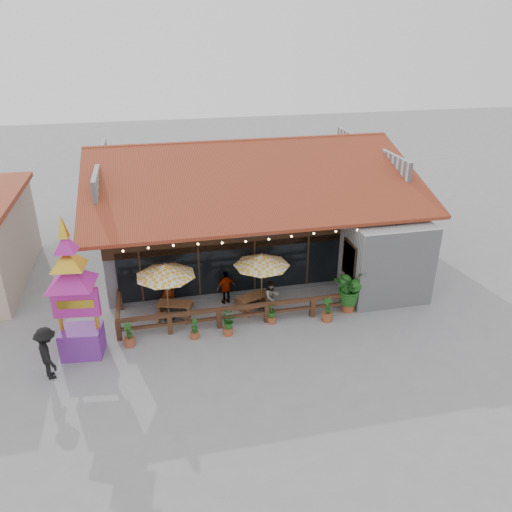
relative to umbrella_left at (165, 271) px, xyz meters
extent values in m
plane|color=gray|center=(4.48, -0.60, -2.31)|extent=(100.00, 100.00, 0.00)
cube|color=#ABACB0|center=(4.48, 6.40, -0.31)|extent=(14.00, 10.00, 4.00)
cube|color=#321E10|center=(2.98, 1.32, 0.89)|extent=(11.00, 0.16, 1.60)
cube|color=black|center=(2.98, 1.30, -0.81)|extent=(10.00, 0.12, 2.40)
cube|color=#FFB972|center=(2.98, 1.50, -0.81)|extent=(9.80, 0.05, 2.20)
cube|color=#ABACB0|center=(9.73, 0.05, -0.51)|extent=(3.50, 2.70, 3.60)
cube|color=red|center=(7.92, -0.10, -0.31)|extent=(0.06, 1.20, 1.50)
cube|color=#321E10|center=(7.91, -0.10, -0.31)|extent=(0.04, 1.34, 1.64)
cube|color=#9B3F23|center=(4.48, 2.90, 2.59)|extent=(15.50, 7.05, 2.37)
cube|color=#9B3F23|center=(4.48, 9.90, 2.59)|extent=(15.50, 7.05, 2.37)
cube|color=#9B3F23|center=(4.48, 6.40, 3.71)|extent=(15.50, 0.30, 0.12)
cube|color=#ABACB0|center=(-2.52, 6.40, 2.39)|extent=(0.20, 9.00, 1.80)
cube|color=#ABACB0|center=(11.48, 6.40, 2.39)|extent=(0.20, 9.00, 1.80)
cube|color=black|center=(3.98, 1.20, 0.89)|extent=(2.20, 0.10, 0.55)
cube|color=silver|center=(3.98, 1.14, 0.89)|extent=(1.80, 0.02, 0.25)
cube|color=#321E10|center=(-1.02, 1.26, -0.81)|extent=(0.08, 0.08, 2.40)
cube|color=#321E10|center=(1.48, 1.26, -0.81)|extent=(0.08, 0.08, 2.40)
cube|color=#321E10|center=(3.98, 1.26, -0.81)|extent=(0.08, 0.08, 2.40)
cube|color=#321E10|center=(6.48, 1.26, -0.81)|extent=(0.08, 0.08, 2.40)
sphere|color=#FFE28C|center=(-1.52, -0.52, 1.24)|extent=(0.09, 0.09, 0.09)
sphere|color=#FFE28C|center=(-0.57, -0.52, 1.28)|extent=(0.09, 0.09, 0.09)
sphere|color=#FFE28C|center=(0.38, -0.52, 1.29)|extent=(0.09, 0.09, 0.09)
sphere|color=#FFE28C|center=(1.33, -0.52, 1.27)|extent=(0.09, 0.09, 0.09)
sphere|color=#FFE28C|center=(2.28, -0.52, 1.22)|extent=(0.09, 0.09, 0.09)
sphere|color=#FFE28C|center=(3.23, -0.52, 1.20)|extent=(0.09, 0.09, 0.09)
sphere|color=#FFE28C|center=(4.18, -0.52, 1.21)|extent=(0.09, 0.09, 0.09)
sphere|color=#FFE28C|center=(5.13, -0.52, 1.25)|extent=(0.09, 0.09, 0.09)
sphere|color=#FFE28C|center=(6.08, -0.52, 1.28)|extent=(0.09, 0.09, 0.09)
sphere|color=#FFE28C|center=(7.03, -0.52, 1.29)|extent=(0.09, 0.09, 0.09)
sphere|color=#FFE28C|center=(7.98, -0.52, 1.27)|extent=(0.09, 0.09, 0.09)
cube|color=#4D2B1B|center=(-2.02, -1.10, -1.86)|extent=(0.20, 0.20, 0.90)
cube|color=#4D2B1B|center=(-0.02, -1.10, -1.86)|extent=(0.20, 0.20, 0.90)
cube|color=#4D2B1B|center=(1.98, -1.10, -1.86)|extent=(0.20, 0.20, 0.90)
cube|color=#4D2B1B|center=(3.98, -1.10, -1.86)|extent=(0.20, 0.20, 0.90)
cube|color=#4D2B1B|center=(5.98, -1.10, -1.86)|extent=(0.20, 0.20, 0.90)
cube|color=#4D2B1B|center=(7.78, -1.10, -1.86)|extent=(0.20, 0.20, 0.90)
cube|color=#4D2B1B|center=(2.88, -1.10, -1.46)|extent=(9.80, 0.16, 0.14)
cube|color=#4D2B1B|center=(2.88, -1.10, -1.86)|extent=(9.80, 0.12, 0.12)
cube|color=#4D2B1B|center=(-2.02, 0.15, -1.46)|extent=(0.16, 2.50, 0.14)
cube|color=#4D2B1B|center=(-2.02, 1.30, -1.86)|extent=(0.20, 0.20, 0.90)
cylinder|color=brown|center=(0.00, 0.00, -1.06)|extent=(0.06, 0.06, 2.48)
cone|color=gold|center=(0.00, 0.00, 0.01)|extent=(3.22, 3.22, 0.49)
sphere|color=brown|center=(0.00, 0.00, 0.28)|extent=(0.11, 0.11, 0.11)
cylinder|color=black|center=(0.00, 0.00, -2.27)|extent=(0.47, 0.47, 0.06)
cylinder|color=brown|center=(4.05, 0.17, -1.09)|extent=(0.06, 0.06, 2.43)
cone|color=gold|center=(4.05, 0.17, -0.03)|extent=(2.94, 2.94, 0.48)
sphere|color=brown|center=(4.05, 0.17, 0.24)|extent=(0.11, 0.11, 0.11)
cylinder|color=black|center=(4.05, 0.17, -2.27)|extent=(0.47, 0.47, 0.06)
cube|color=brown|center=(0.27, 0.13, -1.65)|extent=(1.56, 1.07, 0.05)
cube|color=brown|center=(-0.33, 0.32, -1.98)|extent=(0.26, 0.62, 0.66)
cube|color=brown|center=(0.86, -0.06, -1.98)|extent=(0.26, 0.62, 0.66)
cube|color=brown|center=(0.12, -0.33, -1.91)|extent=(1.43, 0.67, 0.04)
cube|color=brown|center=(0.42, 0.60, -1.91)|extent=(1.43, 0.67, 0.04)
cube|color=brown|center=(3.66, 0.06, -1.67)|extent=(1.51, 1.06, 0.05)
cube|color=brown|center=(3.09, -0.14, -1.99)|extent=(0.27, 0.59, 0.63)
cube|color=brown|center=(4.22, 0.26, -1.99)|extent=(0.27, 0.59, 0.63)
cube|color=brown|center=(3.82, -0.38, -1.93)|extent=(1.37, 0.68, 0.04)
cube|color=brown|center=(3.50, 0.51, -1.93)|extent=(1.37, 0.68, 0.04)
cube|color=#6C2791|center=(-3.31, -1.76, -1.75)|extent=(1.61, 1.29, 1.11)
cube|color=#AD1F8A|center=(-3.31, -1.76, -0.08)|extent=(1.69, 0.43, 1.11)
cube|color=gold|center=(-3.31, -1.89, -0.08)|extent=(1.29, 0.19, 0.32)
cylinder|color=gold|center=(-3.96, -1.76, -0.26)|extent=(0.15, 0.15, 1.86)
cylinder|color=gold|center=(-2.66, -1.76, -0.26)|extent=(0.15, 0.15, 1.86)
pyramid|color=#AD1F8A|center=(-3.31, -1.76, 1.41)|extent=(2.48, 2.48, 0.74)
pyramid|color=gold|center=(-3.31, -1.76, 2.01)|extent=(1.76, 1.76, 0.65)
pyramid|color=#AD1F8A|center=(-3.31, -1.76, 2.61)|extent=(1.14, 1.14, 0.65)
pyramid|color=gold|center=(-3.31, -1.76, 3.31)|extent=(0.52, 0.52, 0.84)
cylinder|color=brown|center=(7.64, -1.00, -2.11)|extent=(0.53, 0.53, 0.39)
imported|color=#1A5E1C|center=(7.64, -1.00, -1.11)|extent=(1.87, 1.80, 1.60)
sphere|color=#1A5E1C|center=(7.77, -1.08, -1.42)|extent=(0.53, 0.53, 0.53)
sphere|color=#1A5E1C|center=(7.53, -0.87, -1.24)|extent=(0.46, 0.46, 0.46)
imported|color=#321E10|center=(0.06, 1.01, -1.48)|extent=(0.61, 0.41, 1.64)
imported|color=#321E10|center=(4.37, -0.36, -1.57)|extent=(0.87, 0.78, 1.48)
imported|color=#321E10|center=(2.59, 0.83, -1.54)|extent=(0.97, 0.59, 1.54)
imported|color=black|center=(-4.30, -2.92, -1.31)|extent=(1.18, 1.47, 1.99)
cylinder|color=brown|center=(-1.62, -1.59, -2.14)|extent=(0.42, 0.42, 0.34)
imported|color=#1A5E1C|center=(-1.62, -1.59, -1.62)|extent=(0.37, 0.26, 0.70)
cylinder|color=brown|center=(0.90, -1.64, -2.16)|extent=(0.35, 0.35, 0.28)
imported|color=#1A5E1C|center=(0.90, -1.64, -1.73)|extent=(0.31, 0.36, 0.58)
cylinder|color=brown|center=(2.23, -1.68, -2.14)|extent=(0.40, 0.40, 0.32)
imported|color=#1A5E1C|center=(2.23, -1.68, -1.65)|extent=(0.78, 0.79, 0.66)
cylinder|color=brown|center=(4.17, -1.22, -2.16)|extent=(0.35, 0.35, 0.28)
imported|color=#1A5E1C|center=(4.17, -1.22, -1.73)|extent=(0.46, 0.46, 0.59)
cylinder|color=brown|center=(6.48, -1.56, -2.13)|extent=(0.44, 0.44, 0.35)
imported|color=#1A5E1C|center=(6.48, -1.56, -1.59)|extent=(0.43, 0.47, 0.73)
camera|label=1|loc=(-0.36, -18.40, 9.04)|focal=35.00mm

